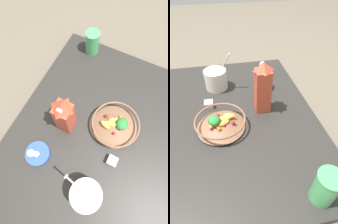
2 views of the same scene
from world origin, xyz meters
TOP-DOWN VIEW (x-y plane):
  - ground_plane at (0.00, 0.00)m, footprint 6.00×6.00m
  - countertop at (0.00, 0.00)m, footprint 1.15×1.15m
  - fruit_bowl at (-0.07, 0.09)m, footprint 0.25×0.25m
  - milk_carton at (-0.30, -0.01)m, footprint 0.08×0.08m
  - yogurt_tub at (-0.07, -0.26)m, footprint 0.17×0.14m
  - drinking_cup at (-0.40, 0.50)m, footprint 0.09×0.09m
  - spice_jar at (-0.02, -0.08)m, footprint 0.05×0.05m
  - garlic_bowl at (-0.36, -0.21)m, footprint 0.12×0.12m

SIDE VIEW (x-z plane):
  - ground_plane at x=0.00m, z-range 0.00..0.00m
  - countertop at x=0.00m, z-range 0.00..0.04m
  - spice_jar at x=-0.02m, z-range 0.04..0.07m
  - garlic_bowl at x=-0.36m, z-range 0.03..0.09m
  - fruit_bowl at x=-0.07m, z-range 0.03..0.12m
  - yogurt_tub at x=-0.07m, z-range -0.01..0.22m
  - drinking_cup at x=-0.40m, z-range 0.04..0.19m
  - milk_carton at x=-0.30m, z-range 0.04..0.32m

